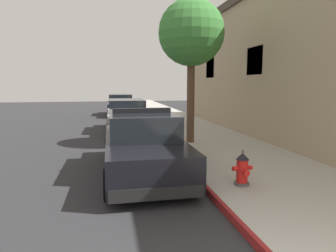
{
  "coord_description": "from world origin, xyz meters",
  "views": [
    {
      "loc": [
        -2.02,
        -1.64,
        2.28
      ],
      "look_at": [
        -0.24,
        7.34,
        1.0
      ],
      "focal_mm": 31.75,
      "sensor_mm": 36.0,
      "label": 1
    }
  ],
  "objects_px": {
    "police_cruiser": "(142,144)",
    "street_tree": "(191,34)",
    "parked_car_silver_ahead": "(127,116)",
    "fire_hydrant": "(242,169)",
    "parked_car_dark_far": "(120,105)"
  },
  "relations": [
    {
      "from": "police_cruiser",
      "to": "street_tree",
      "type": "height_order",
      "value": "street_tree"
    },
    {
      "from": "parked_car_silver_ahead",
      "to": "fire_hydrant",
      "type": "height_order",
      "value": "parked_car_silver_ahead"
    },
    {
      "from": "police_cruiser",
      "to": "parked_car_silver_ahead",
      "type": "height_order",
      "value": "police_cruiser"
    },
    {
      "from": "parked_car_silver_ahead",
      "to": "parked_car_dark_far",
      "type": "xyz_separation_m",
      "value": [
        -0.01,
        8.11,
        0.0
      ]
    },
    {
      "from": "parked_car_dark_far",
      "to": "parked_car_silver_ahead",
      "type": "bearing_deg",
      "value": -89.92
    },
    {
      "from": "police_cruiser",
      "to": "fire_hydrant",
      "type": "relative_size",
      "value": 6.37
    },
    {
      "from": "police_cruiser",
      "to": "fire_hydrant",
      "type": "height_order",
      "value": "police_cruiser"
    },
    {
      "from": "parked_car_dark_far",
      "to": "fire_hydrant",
      "type": "distance_m",
      "value": 17.05
    },
    {
      "from": "fire_hydrant",
      "to": "street_tree",
      "type": "relative_size",
      "value": 0.15
    },
    {
      "from": "fire_hydrant",
      "to": "parked_car_silver_ahead",
      "type": "bearing_deg",
      "value": 102.27
    },
    {
      "from": "police_cruiser",
      "to": "street_tree",
      "type": "distance_m",
      "value": 5.02
    },
    {
      "from": "parked_car_silver_ahead",
      "to": "parked_car_dark_far",
      "type": "height_order",
      "value": "same"
    },
    {
      "from": "police_cruiser",
      "to": "parked_car_silver_ahead",
      "type": "xyz_separation_m",
      "value": [
        0.01,
        7.01,
        -0.0
      ]
    },
    {
      "from": "police_cruiser",
      "to": "parked_car_dark_far",
      "type": "height_order",
      "value": "police_cruiser"
    },
    {
      "from": "parked_car_dark_far",
      "to": "fire_hydrant",
      "type": "bearing_deg",
      "value": -83.5
    }
  ]
}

